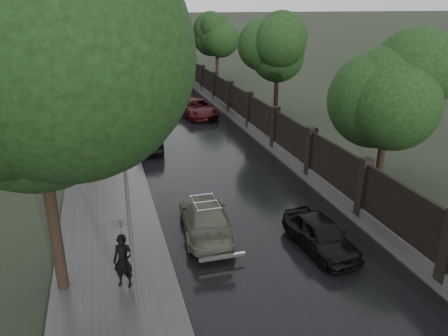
% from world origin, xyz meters
% --- Properties ---
extents(ground, '(800.00, 800.00, 0.00)m').
position_xyz_m(ground, '(0.00, 0.00, 0.00)').
color(ground, black).
rests_on(ground, ground).
extents(road, '(8.00, 420.00, 0.02)m').
position_xyz_m(road, '(0.00, 190.00, 0.01)').
color(road, black).
rests_on(road, ground).
extents(sidewalk_left, '(4.00, 420.00, 0.16)m').
position_xyz_m(sidewalk_left, '(-6.00, 190.00, 0.08)').
color(sidewalk_left, '#2D2D2D').
rests_on(sidewalk_left, ground).
extents(verge_right, '(3.00, 420.00, 0.08)m').
position_xyz_m(verge_right, '(5.50, 190.00, 0.04)').
color(verge_right, '#2D2D2D').
rests_on(verge_right, ground).
extents(fence_right, '(0.45, 75.72, 2.70)m').
position_xyz_m(fence_right, '(4.60, 32.01, 1.01)').
color(fence_right, '#383533').
rests_on(fence_right, ground).
extents(tree_left_near, '(5.44, 5.44, 9.16)m').
position_xyz_m(tree_left_near, '(-7.60, 3.00, 6.42)').
color(tree_left_near, black).
rests_on(tree_left_near, ground).
extents(tree_left_far, '(4.25, 4.25, 7.39)m').
position_xyz_m(tree_left_far, '(-8.00, 30.00, 5.24)').
color(tree_left_far, black).
rests_on(tree_left_far, ground).
extents(tree_right_a, '(4.08, 4.08, 7.01)m').
position_xyz_m(tree_right_a, '(7.50, 8.00, 4.95)').
color(tree_right_a, black).
rests_on(tree_right_a, ground).
extents(tree_right_b, '(4.08, 4.08, 7.01)m').
position_xyz_m(tree_right_b, '(7.50, 22.00, 4.95)').
color(tree_right_b, black).
rests_on(tree_right_b, ground).
extents(tree_right_c, '(4.08, 4.08, 7.01)m').
position_xyz_m(tree_right_c, '(7.50, 40.00, 4.95)').
color(tree_right_c, black).
rests_on(tree_right_c, ground).
extents(lamp_post, '(0.25, 0.12, 5.11)m').
position_xyz_m(lamp_post, '(-5.40, 1.50, 2.67)').
color(lamp_post, '#59595E').
rests_on(lamp_post, ground).
extents(traffic_light, '(0.16, 0.32, 4.00)m').
position_xyz_m(traffic_light, '(-4.30, 24.99, 2.40)').
color(traffic_light, '#59595E').
rests_on(traffic_light, ground).
extents(volga_sedan, '(2.30, 4.75, 1.33)m').
position_xyz_m(volga_sedan, '(-2.25, 5.48, 0.67)').
color(volga_sedan, '#4B4F3F').
rests_on(volga_sedan, ground).
extents(hatchback_left, '(2.05, 4.57, 1.53)m').
position_xyz_m(hatchback_left, '(-3.24, 16.91, 0.76)').
color(hatchback_left, black).
rests_on(hatchback_left, ground).
extents(car_right_near, '(1.88, 3.94, 1.30)m').
position_xyz_m(car_right_near, '(1.60, 3.01, 0.65)').
color(car_right_near, black).
rests_on(car_right_near, ground).
extents(car_right_far, '(2.96, 5.43, 1.44)m').
position_xyz_m(car_right_far, '(1.60, 24.39, 0.72)').
color(car_right_far, black).
rests_on(car_right_far, ground).
extents(pedestrian_umbrella, '(1.40, 1.41, 2.87)m').
position_xyz_m(pedestrian_umbrella, '(-5.66, 2.52, 2.07)').
color(pedestrian_umbrella, black).
rests_on(pedestrian_umbrella, sidewalk_left).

